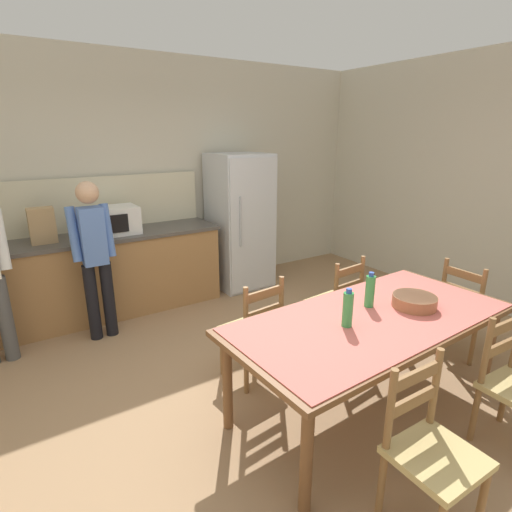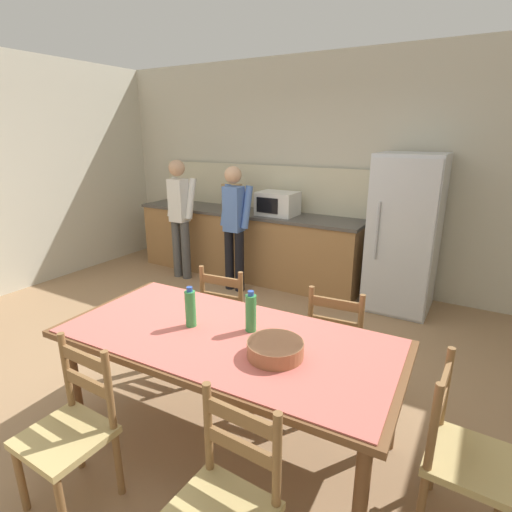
{
  "view_description": "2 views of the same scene",
  "coord_description": "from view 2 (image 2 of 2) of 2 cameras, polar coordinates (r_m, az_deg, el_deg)",
  "views": [
    {
      "loc": [
        -1.49,
        -2.26,
        2.0
      ],
      "look_at": [
        0.12,
        0.24,
        1.08
      ],
      "focal_mm": 28.0,
      "sensor_mm": 36.0,
      "label": 1
    },
    {
      "loc": [
        1.9,
        -2.37,
        1.96
      ],
      "look_at": [
        0.39,
        0.2,
        1.04
      ],
      "focal_mm": 28.0,
      "sensor_mm": 36.0,
      "label": 2
    }
  ],
  "objects": [
    {
      "name": "ground_plane",
      "position": [
        3.61,
        -7.26,
        -15.81
      ],
      "size": [
        8.32,
        8.32,
        0.0
      ],
      "primitive_type": "plane",
      "color": "#9E7A56"
    },
    {
      "name": "wall_back",
      "position": [
        5.4,
        9.87,
        11.56
      ],
      "size": [
        6.52,
        0.12,
        2.9
      ],
      "primitive_type": "cube",
      "color": "beige",
      "rests_on": "ground"
    },
    {
      "name": "kitchen_counter",
      "position": [
        5.61,
        -1.43,
        1.81
      ],
      "size": [
        3.29,
        0.66,
        0.93
      ],
      "color": "#9E7042",
      "rests_on": "ground"
    },
    {
      "name": "counter_splashback",
      "position": [
        5.72,
        0.19,
        9.9
      ],
      "size": [
        3.25,
        0.03,
        0.6
      ],
      "primitive_type": "cube",
      "color": "beige",
      "rests_on": "kitchen_counter"
    },
    {
      "name": "refrigerator",
      "position": [
        4.74,
        20.41,
        2.95
      ],
      "size": [
        0.7,
        0.73,
        1.76
      ],
      "color": "silver",
      "rests_on": "ground"
    },
    {
      "name": "microwave",
      "position": [
        5.22,
        3.1,
        7.49
      ],
      "size": [
        0.5,
        0.39,
        0.3
      ],
      "color": "white",
      "rests_on": "kitchen_counter"
    },
    {
      "name": "paper_bag",
      "position": [
        5.56,
        -3.47,
        8.41
      ],
      "size": [
        0.24,
        0.16,
        0.36
      ],
      "primitive_type": "cube",
      "color": "tan",
      "rests_on": "kitchen_counter"
    },
    {
      "name": "dining_table",
      "position": [
        2.57,
        -4.26,
        -12.55
      ],
      "size": [
        2.18,
        1.08,
        0.76
      ],
      "rotation": [
        0.0,
        0.0,
        0.04
      ],
      "color": "brown",
      "rests_on": "ground"
    },
    {
      "name": "bottle_near_centre",
      "position": [
        2.62,
        -9.34,
        -7.34
      ],
      "size": [
        0.07,
        0.07,
        0.27
      ],
      "color": "green",
      "rests_on": "dining_table"
    },
    {
      "name": "bottle_off_centre",
      "position": [
        2.53,
        -0.74,
        -8.08
      ],
      "size": [
        0.07,
        0.07,
        0.27
      ],
      "color": "green",
      "rests_on": "dining_table"
    },
    {
      "name": "serving_bowl",
      "position": [
        2.29,
        2.77,
        -12.99
      ],
      "size": [
        0.32,
        0.32,
        0.09
      ],
      "color": "#9E6642",
      "rests_on": "dining_table"
    },
    {
      "name": "chair_side_near_left",
      "position": [
        2.52,
        -24.93,
        -21.71
      ],
      "size": [
        0.43,
        0.41,
        0.91
      ],
      "rotation": [
        0.0,
        0.0,
        -0.02
      ],
      "color": "olive",
      "rests_on": "ground"
    },
    {
      "name": "chair_side_far_right",
      "position": [
        3.15,
        11.54,
        -11.93
      ],
      "size": [
        0.46,
        0.44,
        0.91
      ],
      "rotation": [
        0.0,
        0.0,
        3.23
      ],
      "color": "olive",
      "rests_on": "ground"
    },
    {
      "name": "chair_side_near_right",
      "position": [
        2.0,
        -4.65,
        -32.26
      ],
      "size": [
        0.43,
        0.42,
        0.91
      ],
      "rotation": [
        0.0,
        0.0,
        -0.04
      ],
      "color": "olive",
      "rests_on": "ground"
    },
    {
      "name": "chair_head_end",
      "position": [
        2.41,
        27.4,
        -24.01
      ],
      "size": [
        0.41,
        0.43,
        0.91
      ],
      "rotation": [
        0.0,
        0.0,
        1.54
      ],
      "color": "olive",
      "rests_on": "ground"
    },
    {
      "name": "chair_side_far_left",
      "position": [
        3.51,
        -3.82,
        -8.47
      ],
      "size": [
        0.46,
        0.44,
        0.91
      ],
      "rotation": [
        0.0,
        0.0,
        3.24
      ],
      "color": "olive",
      "rests_on": "ground"
    },
    {
      "name": "person_at_sink",
      "position": [
        5.53,
        -10.84,
        6.01
      ],
      "size": [
        0.41,
        0.28,
        1.62
      ],
      "rotation": [
        0.0,
        0.0,
        1.57
      ],
      "color": "#4C4C4C",
      "rests_on": "ground"
    },
    {
      "name": "person_at_counter",
      "position": [
        4.98,
        -3.14,
        4.78
      ],
      "size": [
        0.4,
        0.27,
        1.58
      ],
      "rotation": [
        0.0,
        0.0,
        1.57
      ],
      "color": "black",
      "rests_on": "ground"
    }
  ]
}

